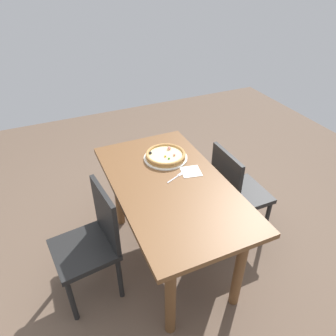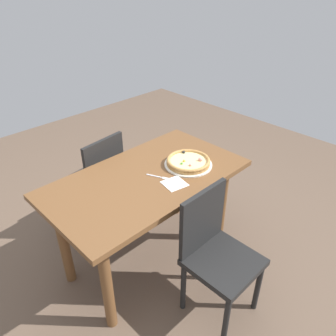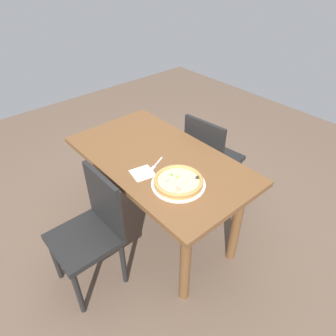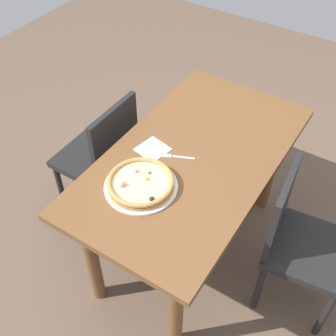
# 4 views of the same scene
# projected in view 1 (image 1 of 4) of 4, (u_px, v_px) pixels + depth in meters

# --- Properties ---
(ground_plane) EXTENTS (6.00, 6.00, 0.00)m
(ground_plane) POSITION_uv_depth(u_px,v_px,m) (170.00, 256.00, 2.61)
(ground_plane) COLOR brown
(dining_table) EXTENTS (1.37, 0.76, 0.76)m
(dining_table) POSITION_uv_depth(u_px,v_px,m) (171.00, 197.00, 2.24)
(dining_table) COLOR brown
(dining_table) RESTS_ON ground
(chair_near) EXTENTS (0.44, 0.44, 0.87)m
(chair_near) POSITION_uv_depth(u_px,v_px,m) (92.00, 241.00, 2.12)
(chair_near) COLOR black
(chair_near) RESTS_ON ground
(chair_far) EXTENTS (0.40, 0.40, 0.87)m
(chair_far) POSITION_uv_depth(u_px,v_px,m) (236.00, 191.00, 2.56)
(chair_far) COLOR black
(chair_far) RESTS_ON ground
(plate) EXTENTS (0.34, 0.34, 0.01)m
(plate) POSITION_uv_depth(u_px,v_px,m) (166.00, 158.00, 2.44)
(plate) COLOR silver
(plate) RESTS_ON dining_table
(pizza) EXTENTS (0.31, 0.31, 0.05)m
(pizza) POSITION_uv_depth(u_px,v_px,m) (166.00, 155.00, 2.42)
(pizza) COLOR #B78447
(pizza) RESTS_ON plate
(fork) EXTENTS (0.08, 0.16, 0.00)m
(fork) POSITION_uv_depth(u_px,v_px,m) (177.00, 177.00, 2.24)
(fork) COLOR silver
(fork) RESTS_ON dining_table
(napkin) EXTENTS (0.17, 0.17, 0.00)m
(napkin) POSITION_uv_depth(u_px,v_px,m) (191.00, 171.00, 2.29)
(napkin) COLOR white
(napkin) RESTS_ON dining_table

